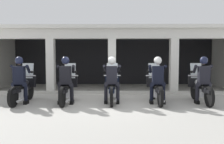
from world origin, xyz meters
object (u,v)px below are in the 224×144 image
at_px(motorcycle_center, 112,88).
at_px(police_officer_center, 112,76).
at_px(police_officer_left, 66,76).
at_px(motorcycle_right, 156,88).
at_px(motorcycle_left, 68,88).
at_px(police_officer_right, 158,76).
at_px(police_officer_far_left, 20,76).
at_px(police_officer_far_right, 203,76).
at_px(motorcycle_far_left, 23,88).
at_px(motorcycle_far_right, 200,88).

distance_m(motorcycle_center, police_officer_center, 0.52).
bearing_deg(police_officer_left, motorcycle_right, -2.09).
height_order(police_officer_center, motorcycle_right, police_officer_center).
xyz_separation_m(motorcycle_left, motorcycle_center, (1.53, 0.11, 0.00)).
bearing_deg(motorcycle_center, police_officer_right, -15.13).
relative_size(police_officer_far_left, police_officer_right, 1.00).
height_order(police_officer_left, police_officer_far_right, same).
height_order(police_officer_far_left, police_officer_center, same).
height_order(motorcycle_center, police_officer_far_right, police_officer_far_right).
relative_size(police_officer_right, police_officer_far_right, 1.00).
bearing_deg(police_officer_right, motorcycle_right, 76.14).
xyz_separation_m(police_officer_far_left, police_officer_far_right, (6.12, 0.15, 0.00)).
distance_m(motorcycle_far_left, police_officer_center, 3.09).
height_order(motorcycle_far_left, motorcycle_right, same).
xyz_separation_m(police_officer_left, police_officer_center, (1.53, 0.11, 0.00)).
bearing_deg(police_officer_far_right, police_officer_far_left, 168.43).
distance_m(police_officer_left, motorcycle_right, 3.11).
xyz_separation_m(motorcycle_right, police_officer_far_right, (1.53, -0.26, 0.44)).
bearing_deg(police_officer_right, police_officer_far_right, -12.88).
distance_m(police_officer_center, motorcycle_far_right, 3.10).
relative_size(motorcycle_far_left, police_officer_far_right, 1.29).
height_order(motorcycle_far_right, police_officer_far_right, police_officer_far_right).
xyz_separation_m(motorcycle_left, police_officer_left, (-0.00, -0.28, 0.44)).
bearing_deg(police_officer_left, motorcycle_far_right, -4.20).
bearing_deg(motorcycle_center, police_officer_left, -169.67).
bearing_deg(motorcycle_left, motorcycle_far_right, -7.73).
bearing_deg(police_officer_right, motorcycle_far_right, -2.41).
relative_size(motorcycle_left, police_officer_center, 1.29).
relative_size(motorcycle_far_left, motorcycle_center, 1.00).
relative_size(motorcycle_far_left, police_officer_left, 1.29).
bearing_deg(motorcycle_far_left, motorcycle_right, -1.08).
bearing_deg(police_officer_left, motorcycle_far_left, 161.40).
relative_size(police_officer_far_left, police_officer_far_right, 1.00).
distance_m(police_officer_far_left, motorcycle_right, 4.63).
xyz_separation_m(motorcycle_far_left, police_officer_right, (4.59, -0.16, 0.44)).
relative_size(police_officer_left, police_officer_right, 1.00).
height_order(police_officer_far_left, police_officer_left, same).
height_order(police_officer_far_left, motorcycle_center, police_officer_far_left).
height_order(police_officer_center, police_officer_far_right, same).
relative_size(motorcycle_center, police_officer_right, 1.29).
distance_m(police_officer_far_left, motorcycle_left, 1.62).
distance_m(police_officer_right, police_officer_far_right, 1.53).
bearing_deg(police_officer_center, motorcycle_center, 85.62).
relative_size(motorcycle_left, police_officer_left, 1.29).
bearing_deg(motorcycle_left, police_officer_center, -15.64).
xyz_separation_m(motorcycle_far_left, motorcycle_center, (3.06, 0.14, 0.00)).
distance_m(police_officer_left, motorcycle_far_right, 4.63).
height_order(motorcycle_far_left, police_officer_far_left, police_officer_far_left).
bearing_deg(police_officer_right, motorcycle_far_left, 164.44).
bearing_deg(motorcycle_right, motorcycle_center, 165.88).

